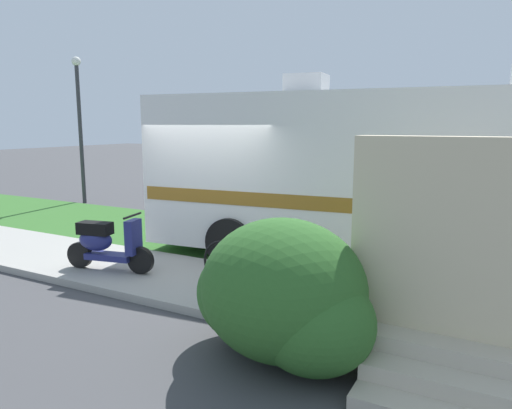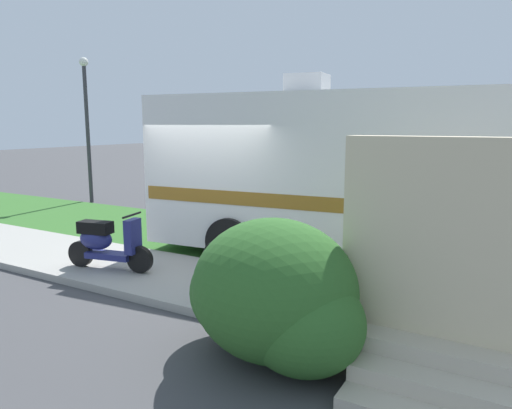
% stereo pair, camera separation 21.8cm
% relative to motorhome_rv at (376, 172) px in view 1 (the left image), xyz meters
% --- Properties ---
extents(ground_plane, '(80.00, 80.00, 0.00)m').
position_rel_motorhome_rv_xyz_m(ground_plane, '(-2.64, -1.26, -1.68)').
color(ground_plane, '#424244').
extents(sidewalk, '(24.00, 2.00, 0.12)m').
position_rel_motorhome_rv_xyz_m(sidewalk, '(-2.64, -2.46, -1.62)').
color(sidewalk, '#9E9B93').
rests_on(sidewalk, ground).
extents(grass_strip, '(24.00, 3.40, 0.08)m').
position_rel_motorhome_rv_xyz_m(grass_strip, '(-2.64, 0.24, -1.64)').
color(grass_strip, '#336628').
rests_on(grass_strip, ground).
extents(motorhome_rv, '(8.11, 3.10, 3.53)m').
position_rel_motorhome_rv_xyz_m(motorhome_rv, '(0.00, 0.00, 0.00)').
color(motorhome_rv, silver).
rests_on(motorhome_rv, ground).
extents(scooter, '(1.57, 0.60, 0.97)m').
position_rel_motorhome_rv_xyz_m(scooter, '(-3.69, -2.79, -1.10)').
color(scooter, black).
rests_on(scooter, ground).
extents(bicycle, '(1.72, 0.52, 0.90)m').
position_rel_motorhome_rv_xyz_m(bicycle, '(-1.09, -2.53, -1.17)').
color(bicycle, black).
rests_on(bicycle, ground).
extents(pickup_truck_near, '(5.72, 2.40, 1.83)m').
position_rel_motorhome_rv_xyz_m(pickup_truck_near, '(-3.98, 4.92, -0.70)').
color(pickup_truck_near, '#1E2328').
rests_on(pickup_truck_near, ground).
extents(pickup_truck_far, '(5.03, 2.23, 1.70)m').
position_rel_motorhome_rv_xyz_m(pickup_truck_far, '(-7.41, 7.88, -0.76)').
color(pickup_truck_far, silver).
rests_on(pickup_truck_far, ground).
extents(porch_steps, '(2.00, 1.26, 2.40)m').
position_rel_motorhome_rv_xyz_m(porch_steps, '(1.68, -3.55, -0.71)').
color(porch_steps, '#BCB29E').
rests_on(porch_steps, ground).
extents(bush_by_porch, '(2.13, 1.60, 1.51)m').
position_rel_motorhome_rv_xyz_m(bush_by_porch, '(0.05, -3.95, -0.96)').
color(bush_by_porch, '#2D6026').
rests_on(bush_by_porch, ground).
extents(bottle_green, '(0.07, 0.07, 0.27)m').
position_rel_motorhome_rv_xyz_m(bottle_green, '(1.63, -2.51, -1.44)').
color(bottle_green, '#B2B2B7').
rests_on(bottle_green, ground).
extents(street_lamp_post, '(0.28, 0.28, 4.55)m').
position_rel_motorhome_rv_xyz_m(street_lamp_post, '(-9.95, 2.34, 1.06)').
color(street_lamp_post, '#333338').
rests_on(street_lamp_post, ground).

